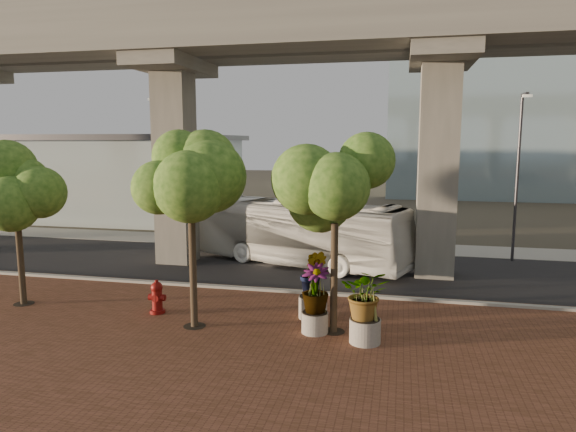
# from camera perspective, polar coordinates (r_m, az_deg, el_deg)

# --- Properties ---
(ground) EXTENTS (160.00, 160.00, 0.00)m
(ground) POSITION_cam_1_polar(r_m,az_deg,el_deg) (21.99, 0.18, -7.09)
(ground) COLOR #3B362B
(ground) RESTS_ON ground
(brick_plaza) EXTENTS (70.00, 13.00, 0.06)m
(brick_plaza) POSITION_cam_1_polar(r_m,az_deg,el_deg) (14.69, -6.72, -15.05)
(brick_plaza) COLOR brown
(brick_plaza) RESTS_ON ground
(asphalt_road) EXTENTS (90.00, 8.00, 0.04)m
(asphalt_road) POSITION_cam_1_polar(r_m,az_deg,el_deg) (23.88, 1.21, -5.80)
(asphalt_road) COLOR black
(asphalt_road) RESTS_ON ground
(curb_strip) EXTENTS (70.00, 0.25, 0.16)m
(curb_strip) POSITION_cam_1_polar(r_m,az_deg,el_deg) (20.10, -1.05, -8.35)
(curb_strip) COLOR #A19F96
(curb_strip) RESTS_ON ground
(far_sidewalk) EXTENTS (90.00, 3.00, 0.06)m
(far_sidewalk) POSITION_cam_1_polar(r_m,az_deg,el_deg) (29.16, 3.33, -3.19)
(far_sidewalk) COLOR #A19F96
(far_sidewalk) RESTS_ON ground
(transit_viaduct) EXTENTS (72.00, 5.60, 12.40)m
(transit_viaduct) POSITION_cam_1_polar(r_m,az_deg,el_deg) (23.20, 1.26, 11.89)
(transit_viaduct) COLOR gray
(transit_viaduct) RESTS_ON ground
(station_pavilion) EXTENTS (23.00, 13.00, 6.30)m
(station_pavilion) POSITION_cam_1_polar(r_m,az_deg,el_deg) (44.22, -21.28, 4.35)
(station_pavilion) COLOR silver
(station_pavilion) RESTS_ON ground
(transit_bus) EXTENTS (11.55, 6.36, 3.15)m
(transit_bus) POSITION_cam_1_polar(r_m,az_deg,el_deg) (24.36, 0.69, -1.76)
(transit_bus) COLOR silver
(transit_bus) RESTS_ON ground
(fire_hydrant) EXTENTS (0.57, 0.52, 1.15)m
(fire_hydrant) POSITION_cam_1_polar(r_m,az_deg,el_deg) (18.13, -14.34, -8.73)
(fire_hydrant) COLOR #670D0B
(fire_hydrant) RESTS_ON ground
(planter_front) EXTENTS (2.02, 2.02, 2.22)m
(planter_front) POSITION_cam_1_polar(r_m,az_deg,el_deg) (15.03, 8.63, -8.95)
(planter_front) COLOR #9F9890
(planter_front) RESTS_ON ground
(planter_right) EXTENTS (1.99, 1.99, 2.12)m
(planter_right) POSITION_cam_1_polar(r_m,az_deg,el_deg) (15.65, 3.03, -8.39)
(planter_right) COLOR gray
(planter_right) RESTS_ON ground
(planter_left) EXTENTS (2.08, 2.08, 2.29)m
(planter_left) POSITION_cam_1_polar(r_m,az_deg,el_deg) (16.88, 2.81, -6.77)
(planter_left) COLOR #B0A99F
(planter_left) RESTS_ON ground
(street_tree_far_west) EXTENTS (3.25, 3.25, 5.57)m
(street_tree_far_west) POSITION_cam_1_polar(r_m,az_deg,el_deg) (20.21, -28.04, 2.47)
(street_tree_far_west) COLOR #423525
(street_tree_far_west) RESTS_ON ground
(street_tree_near_west) EXTENTS (3.51, 3.51, 6.19)m
(street_tree_near_west) POSITION_cam_1_polar(r_m,az_deg,el_deg) (15.82, -10.77, 3.80)
(street_tree_near_west) COLOR #423525
(street_tree_near_west) RESTS_ON ground
(street_tree_near_east) EXTENTS (3.51, 3.51, 5.99)m
(street_tree_near_east) POSITION_cam_1_polar(r_m,az_deg,el_deg) (15.17, 5.27, 2.93)
(street_tree_near_east) COLOR #423525
(street_tree_near_east) RESTS_ON ground
(streetlamp_west) EXTENTS (0.41, 1.21, 8.32)m
(streetlamp_west) POSITION_cam_1_polar(r_m,az_deg,el_deg) (31.36, -13.88, 6.27)
(streetlamp_west) COLOR #292A2E
(streetlamp_west) RESTS_ON ground
(streetlamp_east) EXTENTS (0.40, 1.16, 7.99)m
(streetlamp_east) POSITION_cam_1_polar(r_m,az_deg,el_deg) (26.81, 24.24, 5.07)
(streetlamp_east) COLOR #333238
(streetlamp_east) RESTS_ON ground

